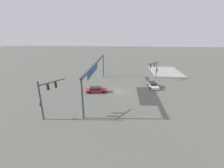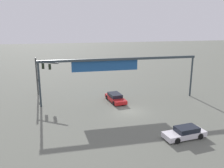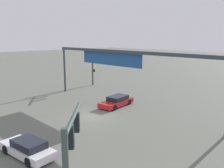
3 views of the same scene
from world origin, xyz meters
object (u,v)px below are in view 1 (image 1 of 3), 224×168
Objects in this scene: sedan_car_waiting_far at (153,85)px; traffic_signal_opposite_side at (155,67)px; traffic_signal_near_corner at (46,94)px; sedan_car_approaching at (96,90)px.

traffic_signal_opposite_side is at bearing 161.03° from sedan_car_waiting_far.
traffic_signal_near_corner is 30.87m from traffic_signal_opposite_side.
sedan_car_approaching is (-11.84, 14.90, -2.83)m from traffic_signal_opposite_side.
sedan_car_approaching and sedan_car_waiting_far have the same top height.
traffic_signal_near_corner is at bearing -58.15° from sedan_car_waiting_far.
sedan_car_waiting_far is at bearing -16.12° from traffic_signal_near_corner.
sedan_car_approaching is at bearing -79.20° from sedan_car_waiting_far.
traffic_signal_near_corner is 12.97m from sedan_car_approaching.
traffic_signal_near_corner is 1.25× the size of traffic_signal_opposite_side.
traffic_signal_near_corner is 1.33× the size of sedan_car_waiting_far.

